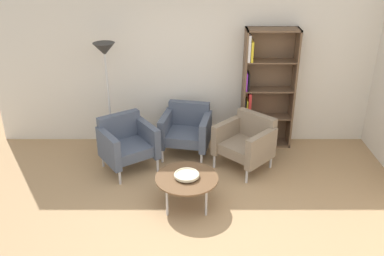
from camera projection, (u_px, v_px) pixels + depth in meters
The scene contains 9 objects.
ground_plane at pixel (196, 231), 4.97m from camera, with size 8.32×8.32×0.00m, color tan.
plaster_back_panel at pixel (195, 54), 6.57m from camera, with size 6.40×0.12×2.90m, color silver.
bookshelf_tall at pixel (264, 90), 6.61m from camera, with size 0.80×0.30×1.90m.
coffee_table_low at pixel (186, 179), 5.32m from camera, with size 0.80×0.80×0.40m.
decorative_bowl at pixel (186, 175), 5.29m from camera, with size 0.32×0.32×0.05m.
armchair_spare_guest at pixel (246, 141), 6.17m from camera, with size 0.95×0.95×0.78m.
armchair_near_window at pixel (126, 142), 6.13m from camera, with size 0.94×0.93×0.78m.
armchair_by_bookshelf at pixel (186, 129), 6.53m from camera, with size 0.83×0.78×0.78m.
floor_lamp_torchiere at pixel (105, 63), 6.17m from camera, with size 0.32×0.32×1.74m.
Camera 1 is at (-0.06, -3.97, 3.24)m, focal length 39.59 mm.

